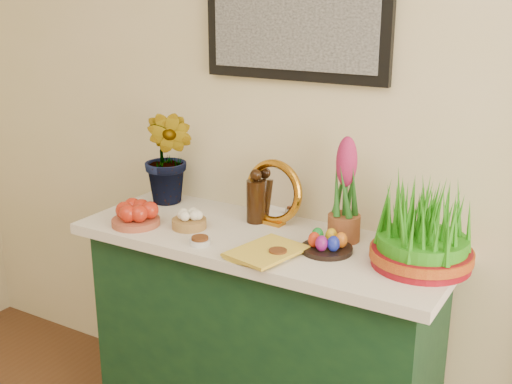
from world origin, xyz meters
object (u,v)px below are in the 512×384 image
(hyacinth_green, at_px, (169,142))
(wheatgrass_sabzeh, at_px, (423,231))
(sideboard, at_px, (263,347))
(book, at_px, (246,244))
(mirror, at_px, (274,193))

(hyacinth_green, height_order, wheatgrass_sabzeh, hyacinth_green)
(sideboard, distance_m, book, 0.50)
(mirror, xyz_separation_m, book, (0.05, -0.28, -0.10))
(sideboard, bearing_deg, book, -84.58)
(book, bearing_deg, wheatgrass_sabzeh, 28.80)
(sideboard, xyz_separation_m, book, (0.01, -0.14, 0.48))
(book, bearing_deg, mirror, 111.72)
(mirror, xyz_separation_m, wheatgrass_sabzeh, (0.61, -0.11, -0.00))
(sideboard, xyz_separation_m, hyacinth_green, (-0.52, 0.13, 0.73))
(wheatgrass_sabzeh, bearing_deg, hyacinth_green, 174.90)
(hyacinth_green, xyz_separation_m, wheatgrass_sabzeh, (1.10, -0.10, -0.15))
(hyacinth_green, height_order, book, hyacinth_green)
(mirror, relative_size, book, 1.02)
(hyacinth_green, relative_size, mirror, 2.10)
(hyacinth_green, xyz_separation_m, mirror, (0.49, 0.01, -0.14))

